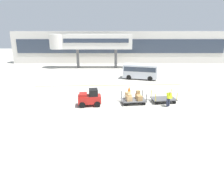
% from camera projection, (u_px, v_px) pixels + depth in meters
% --- Properties ---
extents(ground_plane, '(120.00, 120.00, 0.00)m').
position_uv_depth(ground_plane, '(132.00, 107.00, 18.68)').
color(ground_plane, '#B2ADA0').
extents(apron_lead_line, '(18.69, 1.07, 0.01)m').
position_uv_depth(apron_lead_line, '(110.00, 85.00, 25.91)').
color(apron_lead_line, yellow).
rests_on(apron_lead_line, ground_plane).
extents(terminal_building, '(44.68, 2.51, 6.54)m').
position_uv_depth(terminal_building, '(121.00, 47.00, 42.66)').
color(terminal_building, beige).
rests_on(terminal_building, ground_plane).
extents(jet_bridge, '(14.83, 3.00, 6.09)m').
position_uv_depth(jet_bridge, '(88.00, 42.00, 36.53)').
color(jet_bridge, silver).
rests_on(jet_bridge, ground_plane).
extents(baggage_tug, '(2.22, 1.46, 1.58)m').
position_uv_depth(baggage_tug, '(91.00, 98.00, 18.84)').
color(baggage_tug, red).
rests_on(baggage_tug, ground_plane).
extents(baggage_cart_lead, '(3.07, 1.68, 1.18)m').
position_uv_depth(baggage_cart_lead, '(134.00, 98.00, 19.41)').
color(baggage_cart_lead, '#4C4C4F').
rests_on(baggage_cart_lead, ground_plane).
extents(baggage_cart_middle, '(3.07, 1.68, 1.10)m').
position_uv_depth(baggage_cart_middle, '(164.00, 99.00, 19.80)').
color(baggage_cart_middle, '#4C4C4F').
rests_on(baggage_cart_middle, ground_plane).
extents(baggage_handler, '(0.53, 0.54, 1.56)m').
position_uv_depth(baggage_handler, '(170.00, 98.00, 18.50)').
color(baggage_handler, '#2D334C').
rests_on(baggage_handler, ground_plane).
extents(shuttle_van, '(5.13, 3.08, 2.10)m').
position_uv_depth(shuttle_van, '(141.00, 70.00, 28.98)').
color(shuttle_van, silver).
rests_on(shuttle_van, ground_plane).
extents(safety_cone_near, '(0.36, 0.36, 0.55)m').
position_uv_depth(safety_cone_near, '(130.00, 89.00, 23.34)').
color(safety_cone_near, '#EA590F').
rests_on(safety_cone_near, ground_plane).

